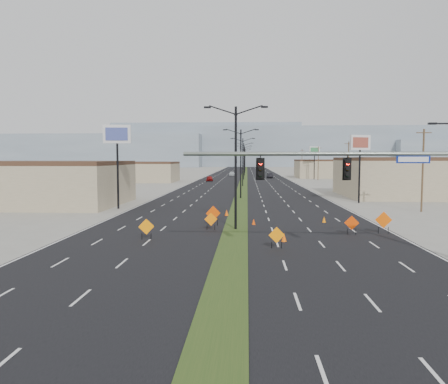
{
  "coord_description": "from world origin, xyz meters",
  "views": [
    {
      "loc": [
        0.93,
        -23.5,
        5.84
      ],
      "look_at": [
        -0.88,
        10.58,
        3.2
      ],
      "focal_mm": 35.0,
      "sensor_mm": 36.0,
      "label": 1
    }
  ],
  "objects_px": {
    "cone_0": "(254,222)",
    "pole_sign_east_far": "(314,153)",
    "streetlight_5": "(245,159)",
    "construction_sign_0": "(146,227)",
    "streetlight_2": "(243,160)",
    "streetlight_0": "(236,164)",
    "pole_sign_east_near": "(360,148)",
    "construction_sign_1": "(211,220)",
    "cone_1": "(284,237)",
    "streetlight_1": "(241,161)",
    "streetlight_6": "(245,159)",
    "construction_sign_3": "(277,236)",
    "signal_mast": "(380,177)",
    "cone_2": "(324,220)",
    "construction_sign_2": "(213,214)",
    "cone_3": "(227,213)",
    "construction_sign_4": "(352,224)",
    "pole_sign_west": "(117,140)",
    "car_mid": "(270,176)",
    "streetlight_3": "(244,160)",
    "construction_sign_5": "(384,221)",
    "car_left": "(210,179)",
    "streetlight_4": "(244,160)"
  },
  "relations": [
    {
      "from": "signal_mast",
      "to": "streetlight_2",
      "type": "distance_m",
      "value": 66.56
    },
    {
      "from": "streetlight_0",
      "to": "construction_sign_4",
      "type": "bearing_deg",
      "value": -12.61
    },
    {
      "from": "construction_sign_1",
      "to": "cone_1",
      "type": "relative_size",
      "value": 2.34
    },
    {
      "from": "streetlight_2",
      "to": "car_mid",
      "type": "bearing_deg",
      "value": 78.65
    },
    {
      "from": "construction_sign_0",
      "to": "construction_sign_4",
      "type": "distance_m",
      "value": 15.48
    },
    {
      "from": "car_left",
      "to": "cone_2",
      "type": "height_order",
      "value": "car_left"
    },
    {
      "from": "construction_sign_1",
      "to": "construction_sign_2",
      "type": "distance_m",
      "value": 2.4
    },
    {
      "from": "pole_sign_east_near",
      "to": "streetlight_2",
      "type": "bearing_deg",
      "value": 94.52
    },
    {
      "from": "pole_sign_east_near",
      "to": "cone_2",
      "type": "bearing_deg",
      "value": -133.24
    },
    {
      "from": "pole_sign_west",
      "to": "cone_0",
      "type": "bearing_deg",
      "value": -43.23
    },
    {
      "from": "signal_mast",
      "to": "pole_sign_east_near",
      "type": "xyz_separation_m",
      "value": [
        7.01,
        32.2,
        2.38
      ]
    },
    {
      "from": "construction_sign_0",
      "to": "construction_sign_4",
      "type": "height_order",
      "value": "construction_sign_0"
    },
    {
      "from": "streetlight_0",
      "to": "construction_sign_4",
      "type": "xyz_separation_m",
      "value": [
        8.93,
        -2.0,
        -4.56
      ]
    },
    {
      "from": "streetlight_0",
      "to": "pole_sign_west",
      "type": "height_order",
      "value": "streetlight_0"
    },
    {
      "from": "streetlight_5",
      "to": "cone_0",
      "type": "bearing_deg",
      "value": -89.36
    },
    {
      "from": "construction_sign_3",
      "to": "construction_sign_4",
      "type": "xyz_separation_m",
      "value": [
        6.08,
        5.48,
        0.03
      ]
    },
    {
      "from": "construction_sign_2",
      "to": "cone_3",
      "type": "height_order",
      "value": "construction_sign_2"
    },
    {
      "from": "construction_sign_2",
      "to": "construction_sign_4",
      "type": "bearing_deg",
      "value": -37.96
    },
    {
      "from": "construction_sign_3",
      "to": "signal_mast",
      "type": "bearing_deg",
      "value": -37.91
    },
    {
      "from": "construction_sign_3",
      "to": "car_left",
      "type": "bearing_deg",
      "value": 83.8
    },
    {
      "from": "streetlight_0",
      "to": "streetlight_1",
      "type": "height_order",
      "value": "same"
    },
    {
      "from": "streetlight_0",
      "to": "streetlight_4",
      "type": "relative_size",
      "value": 1.0
    },
    {
      "from": "streetlight_3",
      "to": "construction_sign_5",
      "type": "xyz_separation_m",
      "value": [
        11.5,
        -85.41,
        -4.4
      ]
    },
    {
      "from": "streetlight_5",
      "to": "construction_sign_1",
      "type": "xyz_separation_m",
      "value": [
        -2.0,
        -140.43,
        -4.58
      ]
    },
    {
      "from": "cone_2",
      "to": "pole_sign_east_far",
      "type": "bearing_deg",
      "value": 82.01
    },
    {
      "from": "streetlight_6",
      "to": "cone_1",
      "type": "xyz_separation_m",
      "value": [
        3.53,
        -173.11,
        -5.11
      ]
    },
    {
      "from": "streetlight_5",
      "to": "construction_sign_0",
      "type": "xyz_separation_m",
      "value": [
        -6.28,
        -144.86,
        -4.53
      ]
    },
    {
      "from": "streetlight_5",
      "to": "cone_1",
      "type": "distance_m",
      "value": 145.24
    },
    {
      "from": "construction_sign_3",
      "to": "streetlight_1",
      "type": "bearing_deg",
      "value": 80.52
    },
    {
      "from": "streetlight_2",
      "to": "construction_sign_3",
      "type": "relative_size",
      "value": 7.02
    },
    {
      "from": "streetlight_5",
      "to": "construction_sign_1",
      "type": "distance_m",
      "value": 140.52
    },
    {
      "from": "streetlight_3",
      "to": "streetlight_6",
      "type": "distance_m",
      "value": 84.0
    },
    {
      "from": "streetlight_2",
      "to": "streetlight_5",
      "type": "distance_m",
      "value": 84.0
    },
    {
      "from": "cone_0",
      "to": "streetlight_6",
      "type": "bearing_deg",
      "value": 90.53
    },
    {
      "from": "streetlight_4",
      "to": "construction_sign_3",
      "type": "xyz_separation_m",
      "value": [
        2.85,
        -119.48,
        -4.59
      ]
    },
    {
      "from": "construction_sign_0",
      "to": "pole_sign_east_far",
      "type": "xyz_separation_m",
      "value": [
        25.73,
        91.14,
        6.53
      ]
    },
    {
      "from": "construction_sign_3",
      "to": "pole_sign_west",
      "type": "height_order",
      "value": "pole_sign_west"
    },
    {
      "from": "streetlight_4",
      "to": "construction_sign_0",
      "type": "distance_m",
      "value": 117.12
    },
    {
      "from": "construction_sign_2",
      "to": "pole_sign_east_far",
      "type": "height_order",
      "value": "pole_sign_east_far"
    },
    {
      "from": "cone_0",
      "to": "pole_sign_east_far",
      "type": "height_order",
      "value": "pole_sign_east_far"
    },
    {
      "from": "streetlight_0",
      "to": "cone_0",
      "type": "bearing_deg",
      "value": 59.84
    },
    {
      "from": "cone_1",
      "to": "streetlight_0",
      "type": "bearing_deg",
      "value": 124.67
    },
    {
      "from": "cone_0",
      "to": "pole_sign_east_near",
      "type": "relative_size",
      "value": 0.06
    },
    {
      "from": "streetlight_0",
      "to": "cone_0",
      "type": "relative_size",
      "value": 18.58
    },
    {
      "from": "streetlight_1",
      "to": "construction_sign_0",
      "type": "relative_size",
      "value": 6.59
    },
    {
      "from": "construction_sign_1",
      "to": "pole_sign_east_near",
      "type": "distance_m",
      "value": 29.34
    },
    {
      "from": "streetlight_3",
      "to": "pole_sign_east_near",
      "type": "distance_m",
      "value": 63.75
    },
    {
      "from": "cone_3",
      "to": "cone_0",
      "type": "bearing_deg",
      "value": -65.64
    },
    {
      "from": "streetlight_0",
      "to": "car_left",
      "type": "relative_size",
      "value": 2.59
    },
    {
      "from": "streetlight_5",
      "to": "construction_sign_4",
      "type": "height_order",
      "value": "streetlight_5"
    }
  ]
}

